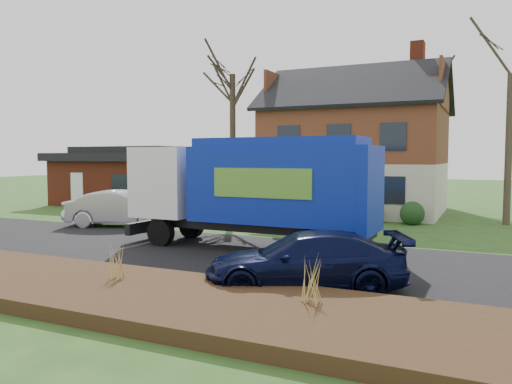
% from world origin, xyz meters
% --- Properties ---
extents(ground, '(120.00, 120.00, 0.00)m').
position_xyz_m(ground, '(0.00, 0.00, 0.00)').
color(ground, '#264818').
rests_on(ground, ground).
extents(road, '(80.00, 7.00, 0.02)m').
position_xyz_m(road, '(0.00, 0.00, 0.01)').
color(road, black).
rests_on(road, ground).
extents(mulch_verge, '(80.00, 3.50, 0.30)m').
position_xyz_m(mulch_verge, '(0.00, -5.30, 0.15)').
color(mulch_verge, black).
rests_on(mulch_verge, ground).
extents(main_house, '(12.95, 8.95, 9.26)m').
position_xyz_m(main_house, '(1.49, 13.91, 4.03)').
color(main_house, beige).
rests_on(main_house, ground).
extents(ranch_house, '(9.80, 8.20, 3.70)m').
position_xyz_m(ranch_house, '(-12.00, 13.00, 1.81)').
color(ranch_house, maroon).
rests_on(ranch_house, ground).
extents(garbage_truck, '(8.56, 2.38, 3.66)m').
position_xyz_m(garbage_truck, '(1.70, 1.29, 2.11)').
color(garbage_truck, black).
rests_on(garbage_truck, ground).
extents(silver_sedan, '(5.06, 3.27, 1.57)m').
position_xyz_m(silver_sedan, '(-5.91, 3.71, 0.79)').
color(silver_sedan, '#ACAEB4').
rests_on(silver_sedan, ground).
extents(navy_wagon, '(4.94, 3.63, 1.33)m').
position_xyz_m(navy_wagon, '(4.92, -2.86, 0.67)').
color(navy_wagon, black).
rests_on(navy_wagon, ground).
extents(tree_front_west, '(3.47, 3.47, 10.31)m').
position_xyz_m(tree_front_west, '(-3.76, 10.11, 8.50)').
color(tree_front_west, '#392E22').
rests_on(tree_front_west, ground).
extents(tree_front_east, '(3.47, 3.47, 9.63)m').
position_xyz_m(tree_front_east, '(9.46, 11.44, 7.83)').
color(tree_front_east, '#453829').
rests_on(tree_front_east, ground).
extents(tree_back, '(3.77, 3.77, 11.92)m').
position_xyz_m(tree_back, '(4.75, 21.47, 9.94)').
color(tree_back, '#3D2E24').
rests_on(tree_back, ground).
extents(grass_clump_mid, '(0.33, 0.27, 0.93)m').
position_xyz_m(grass_clump_mid, '(1.16, -4.82, 0.76)').
color(grass_clump_mid, tan).
rests_on(grass_clump_mid, mulch_verge).
extents(grass_clump_east, '(0.34, 0.28, 0.86)m').
position_xyz_m(grass_clump_east, '(5.76, -4.75, 0.73)').
color(grass_clump_east, tan).
rests_on(grass_clump_east, mulch_verge).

